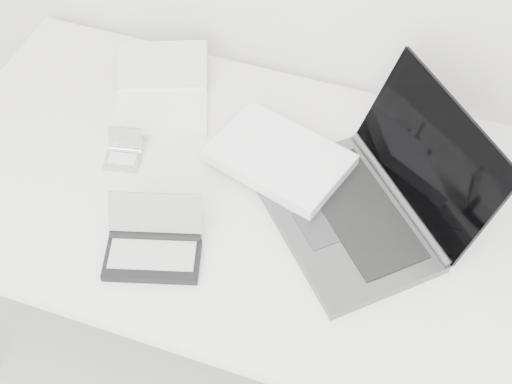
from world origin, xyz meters
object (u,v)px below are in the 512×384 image
(laptop_large, at_px, (337,185))
(palmtop_charcoal, at_px, (153,247))
(desk, at_px, (274,212))
(netbook_open_white, at_px, (161,99))

(laptop_large, xyz_separation_m, palmtop_charcoal, (-0.32, -0.27, -0.02))
(laptop_large, height_order, palmtop_charcoal, laptop_large)
(desk, height_order, netbook_open_white, netbook_open_white)
(netbook_open_white, distance_m, palmtop_charcoal, 0.44)
(desk, distance_m, palmtop_charcoal, 0.30)
(desk, height_order, laptop_large, laptop_large)
(desk, xyz_separation_m, laptop_large, (0.12, 0.05, 0.09))
(desk, bearing_deg, netbook_open_white, 151.85)
(netbook_open_white, height_order, palmtop_charcoal, palmtop_charcoal)
(desk, distance_m, netbook_open_white, 0.41)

